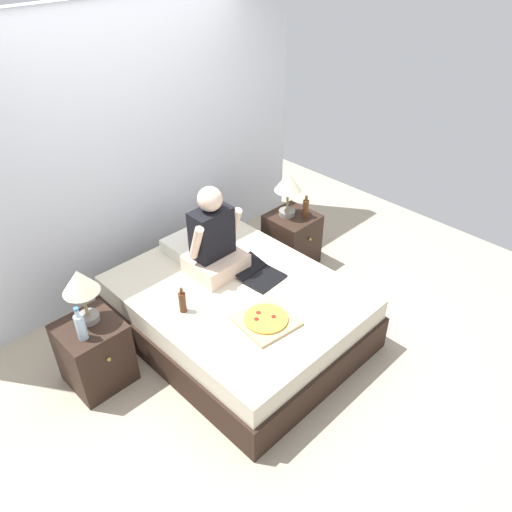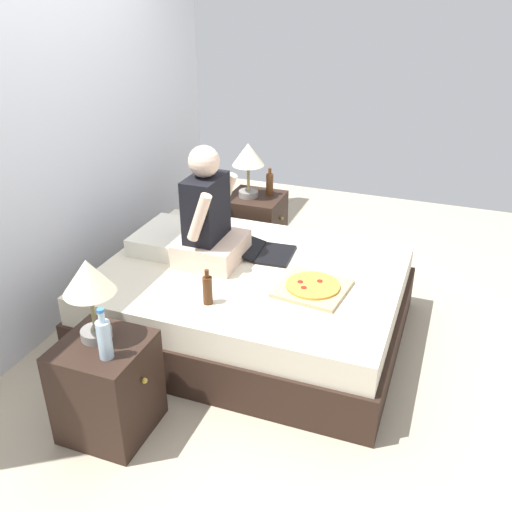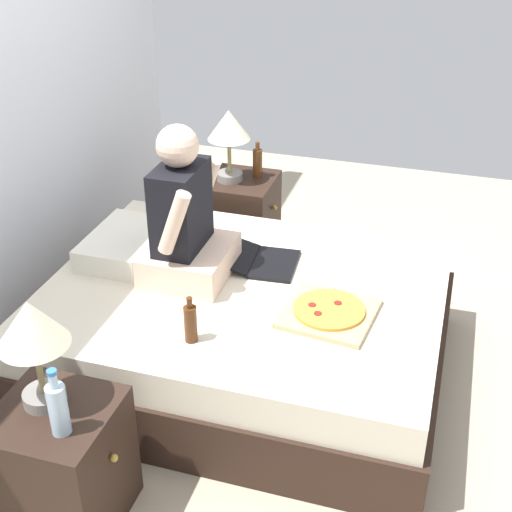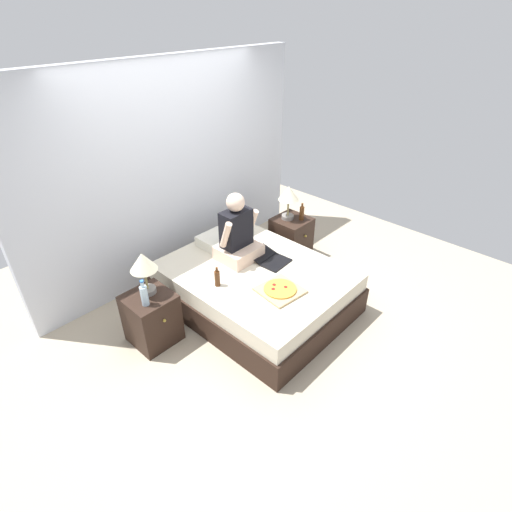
# 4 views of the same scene
# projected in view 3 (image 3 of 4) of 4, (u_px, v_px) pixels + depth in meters

# --- Properties ---
(ground_plane) EXTENTS (5.86, 5.86, 0.00)m
(ground_plane) POSITION_uv_depth(u_px,v_px,m) (245.00, 367.00, 3.72)
(ground_plane) COLOR tan
(bed) EXTENTS (1.54, 1.96, 0.50)m
(bed) POSITION_uv_depth(u_px,v_px,m) (245.00, 329.00, 3.60)
(bed) COLOR black
(bed) RESTS_ON ground
(nightstand_left) EXTENTS (0.44, 0.47, 0.55)m
(nightstand_left) POSITION_uv_depth(u_px,v_px,m) (62.00, 466.00, 2.76)
(nightstand_left) COLOR black
(nightstand_left) RESTS_ON ground
(lamp_on_left_nightstand) EXTENTS (0.26, 0.26, 0.45)m
(lamp_on_left_nightstand) POSITION_uv_depth(u_px,v_px,m) (32.00, 331.00, 2.50)
(lamp_on_left_nightstand) COLOR gray
(lamp_on_left_nightstand) RESTS_ON nightstand_left
(water_bottle) EXTENTS (0.07, 0.07, 0.28)m
(water_bottle) POSITION_uv_depth(u_px,v_px,m) (58.00, 408.00, 2.48)
(water_bottle) COLOR silver
(water_bottle) RESTS_ON nightstand_left
(nightstand_right) EXTENTS (0.44, 0.47, 0.55)m
(nightstand_right) POSITION_uv_depth(u_px,v_px,m) (240.00, 218.00, 4.60)
(nightstand_right) COLOR black
(nightstand_right) RESTS_ON ground
(lamp_on_right_nightstand) EXTENTS (0.26, 0.26, 0.45)m
(lamp_on_right_nightstand) POSITION_uv_depth(u_px,v_px,m) (229.00, 130.00, 4.28)
(lamp_on_right_nightstand) COLOR gray
(lamp_on_right_nightstand) RESTS_ON nightstand_right
(beer_bottle) EXTENTS (0.06, 0.06, 0.23)m
(beer_bottle) POSITION_uv_depth(u_px,v_px,m) (258.00, 162.00, 4.44)
(beer_bottle) COLOR #512D14
(beer_bottle) RESTS_ON nightstand_right
(pillow) EXTENTS (0.52, 0.34, 0.12)m
(pillow) POSITION_uv_depth(u_px,v_px,m) (125.00, 244.00, 3.72)
(pillow) COLOR silver
(pillow) RESTS_ON bed
(person_seated) EXTENTS (0.47, 0.40, 0.78)m
(person_seated) POSITION_uv_depth(u_px,v_px,m) (185.00, 223.00, 3.44)
(person_seated) COLOR beige
(person_seated) RESTS_ON bed
(laptop) EXTENTS (0.35, 0.44, 0.07)m
(laptop) POSITION_uv_depth(u_px,v_px,m) (262.00, 261.00, 3.65)
(laptop) COLOR black
(laptop) RESTS_ON bed
(pizza_box) EXTENTS (0.44, 0.44, 0.05)m
(pizza_box) POSITION_uv_depth(u_px,v_px,m) (329.00, 312.00, 3.25)
(pizza_box) COLOR tan
(pizza_box) RESTS_ON bed
(beer_bottle_on_bed) EXTENTS (0.06, 0.06, 0.22)m
(beer_bottle_on_bed) POSITION_uv_depth(u_px,v_px,m) (191.00, 323.00, 3.05)
(beer_bottle_on_bed) COLOR #4C2811
(beer_bottle_on_bed) RESTS_ON bed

